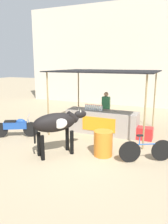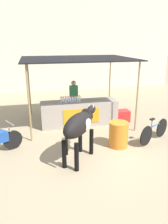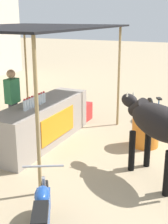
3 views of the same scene
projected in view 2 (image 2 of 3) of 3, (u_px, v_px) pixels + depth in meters
ground_plane at (94, 149)px, 6.83m from camera, size 60.00×60.00×0.00m
building_wall_far at (57, 37)px, 13.94m from camera, size 16.00×0.50×6.85m
stall_counter at (79, 113)px, 8.71m from camera, size 3.00×0.82×0.96m
stall_awning at (77, 61)px, 8.36m from camera, size 4.20×3.20×2.60m
water_bottle_row at (71, 99)px, 8.40m from camera, size 0.79×0.07×0.25m
vendor_behind_counter at (74, 99)px, 9.27m from camera, size 0.34×0.22×1.65m
cooler_box at (122, 116)px, 9.09m from camera, size 0.60×0.44×0.48m
water_barrel at (118, 134)px, 6.90m from camera, size 0.60×0.60×0.81m
cow at (80, 125)px, 5.93m from camera, size 1.41×1.66×1.44m
bicycle_leaning at (154, 131)px, 7.28m from camera, size 1.46×0.86×0.85m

